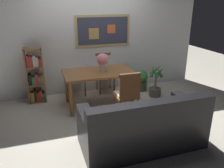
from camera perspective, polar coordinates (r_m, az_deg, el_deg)
The scene contains 11 objects.
ground_plane at distance 4.56m, azimuth -0.68°, elevation -6.85°, with size 12.00×12.00×0.00m, color beige.
wall_back_with_painting at distance 5.34m, azimuth -4.87°, elevation 11.80°, with size 5.20×0.14×2.60m.
dining_table at distance 4.63m, azimuth -3.35°, elevation 1.95°, with size 1.40×0.84×0.73m.
dining_chair_far_left at distance 5.32m, azimuth -9.21°, elevation 3.13°, with size 0.40×0.41×0.91m.
dining_chair_near_right at distance 4.08m, azimuth 3.92°, elevation -1.99°, with size 0.40×0.41×0.91m.
dining_chair_far_right at distance 5.44m, azimuth -1.98°, elevation 3.76°, with size 0.40×0.41×0.91m.
leather_couch at distance 3.44m, azimuth 7.84°, elevation -10.76°, with size 1.80×0.84×0.84m.
bookshelf at distance 5.09m, azimuth -18.56°, elevation 1.67°, with size 0.36×0.28×1.17m.
potted_ivy at distance 5.58m, azimuth 7.30°, elevation 0.96°, with size 0.31×0.32×0.50m.
potted_palm at distance 5.27m, azimuth 10.83°, elevation -0.03°, with size 0.35×0.37×0.73m.
flower_vase at distance 4.54m, azimuth -2.35°, elevation 5.80°, with size 0.24×0.23×0.37m.
Camera 1 is at (-1.22, -3.88, 2.06)m, focal length 36.57 mm.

